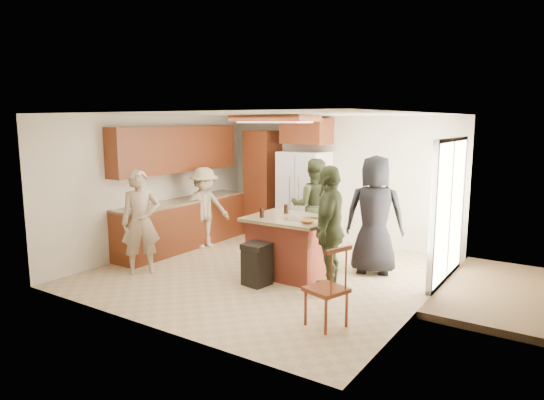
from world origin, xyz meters
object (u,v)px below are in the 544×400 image
Objects in this scene: person_side_right at (329,230)px; person_behind_right at (375,215)px; person_counter at (204,208)px; spindle_chair at (328,290)px; person_front_left at (141,222)px; refrigerator at (304,197)px; kitchen_island at (290,246)px; person_behind_left at (314,206)px; trash_bin at (257,264)px.

person_behind_right is at bearing 155.70° from person_side_right.
person_counter is at bearing -12.01° from person_behind_right.
person_counter reaches higher than spindle_chair.
refrigerator reaches higher than person_front_left.
person_behind_right reaches higher than refrigerator.
person_counter is 0.85× the size of refrigerator.
refrigerator is at bearing 114.32° from kitchen_island.
person_side_right reaches higher than kitchen_island.
person_front_left is at bearing -108.75° from refrigerator.
person_counter is 2.00m from refrigerator.
kitchen_island is 1.97m from spindle_chair.
person_behind_left is at bearing -48.04° from refrigerator.
refrigerator is (1.33, 1.48, 0.13)m from person_counter.
person_front_left reaches higher than trash_bin.
person_front_left is at bearing -149.79° from kitchen_island.
refrigerator is at bearing 18.73° from person_front_left.
person_behind_left is 0.84m from refrigerator.
person_front_left is 0.88× the size of person_behind_right.
person_front_left reaches higher than kitchen_island.
person_behind_left reaches higher than person_counter.
kitchen_island is (2.03, 1.18, -0.35)m from person_front_left.
person_behind_right is 2.33m from spindle_chair.
person_behind_left is 1.35× the size of kitchen_island.
person_behind_right is 2.02m from trash_bin.
spindle_chair is (1.37, -1.41, -0.02)m from kitchen_island.
spindle_chair is at bearing -26.04° from trash_bin.
trash_bin is at bearing 153.96° from spindle_chair.
person_behind_right is at bearing -31.67° from refrigerator.
person_side_right is 1.27m from spindle_chair.
person_counter is at bearing -121.49° from person_side_right.
person_side_right reaches higher than person_counter.
person_front_left reaches higher than spindle_chair.
trash_bin is at bearing -36.56° from person_front_left.
kitchen_island is (0.93, -2.06, -0.43)m from refrigerator.
spindle_chair is at bearing 11.08° from person_side_right.
person_counter reaches higher than kitchen_island.
person_side_right is 3.25m from person_counter.
person_behind_left is 1.53m from person_behind_right.
trash_bin is (0.20, -2.09, -0.55)m from person_behind_left.
person_front_left is 1.66× the size of spindle_chair.
trash_bin is (2.09, -1.23, -0.45)m from person_counter.
person_side_right is (1.22, -1.78, 0.04)m from person_behind_left.
person_behind_right is 1.47× the size of kitchen_island.
kitchen_island is at bearing -126.76° from person_side_right.
person_counter is at bearing 44.91° from person_front_left.
kitchen_island is 0.69m from trash_bin.
spindle_chair reaches higher than kitchen_island.
refrigerator is at bearing 123.61° from spindle_chair.
person_counter is (-0.23, 1.76, -0.06)m from person_front_left.
refrigerator reaches higher than spindle_chair.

